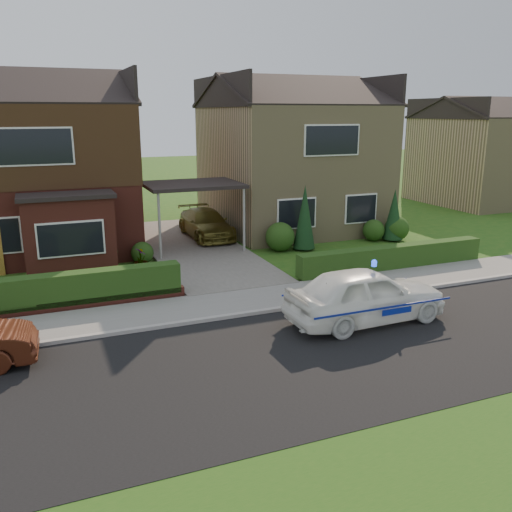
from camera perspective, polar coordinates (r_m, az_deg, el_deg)
ground at (r=13.02m, az=7.01°, el=-10.35°), size 120.00×120.00×0.00m
road at (r=13.02m, az=7.01°, el=-10.35°), size 60.00×6.00×0.02m
kerb at (r=15.51m, az=1.54°, el=-5.76°), size 60.00×0.16×0.12m
sidewalk at (r=16.42m, az=0.06°, el=-4.59°), size 60.00×2.00×0.10m
grass_verge at (r=9.60m, az=22.70°, el=-21.57°), size 60.00×4.00×0.01m
driveway at (r=22.69m, az=-6.53°, el=0.85°), size 3.80×12.00×0.12m
house_left at (r=24.20m, az=-22.25°, el=9.74°), size 7.50×9.53×7.25m
house_right at (r=26.95m, az=3.61°, el=10.89°), size 7.50×8.06×7.25m
carport_link at (r=22.17m, az=-6.69°, el=7.35°), size 3.80×3.00×2.77m
dwarf_wall at (r=16.43m, az=-20.79°, el=-5.12°), size 7.70×0.25×0.36m
hedge_left at (r=16.63m, az=-20.75°, el=-5.53°), size 7.50×0.55×0.90m
hedge_right at (r=20.22m, az=14.09°, el=-1.43°), size 7.50×0.55×0.80m
shrub_left_mid at (r=20.22m, az=-16.22°, el=0.35°), size 1.32×1.32×1.32m
shrub_left_near at (r=20.77m, az=-11.88°, el=0.33°), size 0.84×0.84×0.84m
shrub_right_near at (r=22.17m, az=2.55°, el=2.03°), size 1.20×1.20×1.20m
shrub_right_mid at (r=24.52m, az=12.29°, el=2.66°), size 0.96×0.96×0.96m
shrub_right_far at (r=24.84m, az=14.59°, el=2.82°), size 1.08×1.08×1.08m
conifer_a at (r=22.28m, az=5.13°, el=3.89°), size 0.90×0.90×2.60m
conifer_b at (r=24.62m, az=14.30°, el=4.06°), size 0.90×0.90×2.20m
neighbour_right at (r=36.94m, az=22.69°, el=9.21°), size 6.50×7.00×5.20m
police_car at (r=14.90m, az=11.47°, el=-4.08°), size 4.10×4.50×1.68m
driveway_car at (r=24.27m, az=-5.30°, el=3.42°), size 1.74×4.21×1.22m
potted_plant_b at (r=17.19m, az=-20.61°, el=-3.35°), size 0.60×0.59×0.85m
potted_plant_c at (r=19.72m, az=-12.03°, el=-0.42°), size 0.54×0.54×0.86m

